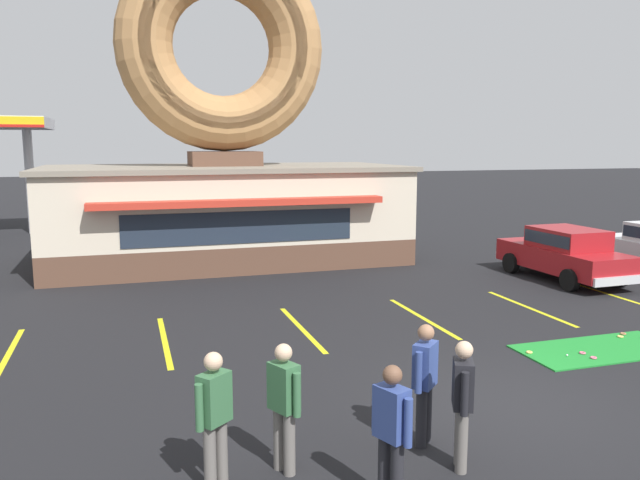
% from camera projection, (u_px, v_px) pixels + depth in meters
% --- Properties ---
extents(ground_plane, '(160.00, 160.00, 0.00)m').
position_uv_depth(ground_plane, '(514.00, 405.00, 9.93)').
color(ground_plane, black).
extents(donut_shop_building, '(12.30, 6.75, 10.96)m').
position_uv_depth(donut_shop_building, '(225.00, 155.00, 21.81)').
color(donut_shop_building, brown).
rests_on(donut_shop_building, ground).
extents(putting_mat, '(3.36, 1.53, 0.03)m').
position_uv_depth(putting_mat, '(601.00, 349.00, 12.55)').
color(putting_mat, '#1E842D').
rests_on(putting_mat, ground).
extents(mini_donut_near_left, '(0.13, 0.13, 0.04)m').
position_uv_depth(mini_donut_near_left, '(620.00, 337.00, 13.29)').
color(mini_donut_near_left, '#E5C666').
rests_on(mini_donut_near_left, putting_mat).
extents(mini_donut_near_right, '(0.13, 0.13, 0.04)m').
position_uv_depth(mini_donut_near_right, '(623.00, 334.00, 13.48)').
color(mini_donut_near_right, '#A5724C').
rests_on(mini_donut_near_right, putting_mat).
extents(mini_donut_mid_left, '(0.13, 0.13, 0.04)m').
position_uv_depth(mini_donut_mid_left, '(529.00, 352.00, 12.28)').
color(mini_donut_mid_left, '#E5C666').
rests_on(mini_donut_mid_left, putting_mat).
extents(mini_donut_mid_centre, '(0.13, 0.13, 0.04)m').
position_uv_depth(mini_donut_mid_centre, '(594.00, 358.00, 11.97)').
color(mini_donut_mid_centre, '#D8667F').
rests_on(mini_donut_mid_centre, putting_mat).
extents(mini_donut_far_left, '(0.13, 0.13, 0.04)m').
position_uv_depth(mini_donut_far_left, '(582.00, 353.00, 12.24)').
color(mini_donut_far_left, '#D8667F').
rests_on(mini_donut_far_left, putting_mat).
extents(golf_ball, '(0.04, 0.04, 0.04)m').
position_uv_depth(golf_ball, '(567.00, 355.00, 12.10)').
color(golf_ball, white).
rests_on(golf_ball, putting_mat).
extents(car_red, '(2.05, 4.59, 1.60)m').
position_uv_depth(car_red, '(565.00, 252.00, 18.96)').
color(car_red, maroon).
rests_on(car_red, ground).
extents(pedestrian_blue_sweater_man, '(0.38, 0.55, 1.69)m').
position_uv_depth(pedestrian_blue_sweater_man, '(462.00, 399.00, 7.84)').
color(pedestrian_blue_sweater_man, slate).
rests_on(pedestrian_blue_sweater_man, ground).
extents(pedestrian_hooded_kid, '(0.46, 0.44, 1.71)m').
position_uv_depth(pedestrian_hooded_kid, '(425.00, 378.00, 8.48)').
color(pedestrian_hooded_kid, '#232328').
rests_on(pedestrian_hooded_kid, ground).
extents(pedestrian_leather_jacket_man, '(0.38, 0.55, 1.68)m').
position_uv_depth(pedestrian_leather_jacket_man, '(284.00, 402.00, 7.76)').
color(pedestrian_leather_jacket_man, slate).
rests_on(pedestrian_leather_jacket_man, ground).
extents(pedestrian_clipboard_woman, '(0.37, 0.56, 1.68)m').
position_uv_depth(pedestrian_clipboard_woman, '(391.00, 429.00, 7.00)').
color(pedestrian_clipboard_woman, '#232328').
rests_on(pedestrian_clipboard_woman, ground).
extents(pedestrian_beanie_man, '(0.49, 0.43, 1.70)m').
position_uv_depth(pedestrian_beanie_man, '(215.00, 414.00, 7.38)').
color(pedestrian_beanie_man, slate).
rests_on(pedestrian_beanie_man, ground).
extents(trash_bin, '(0.57, 0.57, 0.97)m').
position_uv_depth(trash_bin, '(394.00, 250.00, 21.46)').
color(trash_bin, '#51565B').
rests_on(trash_bin, ground).
extents(parking_stripe_far_left, '(0.12, 3.60, 0.01)m').
position_uv_depth(parking_stripe_far_left, '(8.00, 355.00, 12.24)').
color(parking_stripe_far_left, yellow).
rests_on(parking_stripe_far_left, ground).
extents(parking_stripe_left, '(0.12, 3.60, 0.01)m').
position_uv_depth(parking_stripe_left, '(165.00, 341.00, 13.13)').
color(parking_stripe_left, yellow).
rests_on(parking_stripe_left, ground).
extents(parking_stripe_mid_left, '(0.12, 3.60, 0.01)m').
position_uv_depth(parking_stripe_mid_left, '(302.00, 328.00, 14.02)').
color(parking_stripe_mid_left, yellow).
rests_on(parking_stripe_mid_left, ground).
extents(parking_stripe_centre, '(0.12, 3.60, 0.01)m').
position_uv_depth(parking_stripe_centre, '(422.00, 318.00, 14.91)').
color(parking_stripe_centre, yellow).
rests_on(parking_stripe_centre, ground).
extents(parking_stripe_mid_right, '(0.12, 3.60, 0.01)m').
position_uv_depth(parking_stripe_mid_right, '(529.00, 308.00, 15.79)').
color(parking_stripe_mid_right, yellow).
rests_on(parking_stripe_mid_right, ground).
extents(parking_stripe_right, '(0.12, 3.60, 0.01)m').
position_uv_depth(parking_stripe_right, '(625.00, 299.00, 16.68)').
color(parking_stripe_right, yellow).
rests_on(parking_stripe_right, ground).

